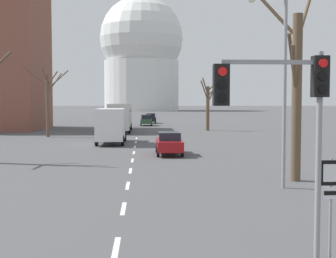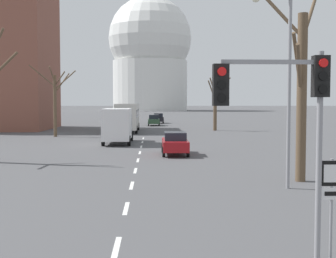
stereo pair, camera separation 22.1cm
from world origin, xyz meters
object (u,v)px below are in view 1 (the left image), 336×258
at_px(traffic_signal_near_right, 285,102).
at_px(sedan_near_right, 146,120).
at_px(route_sign_post, 331,191).
at_px(sedan_mid_centre, 169,143).
at_px(city_bus, 120,115).
at_px(sedan_near_left, 151,118).
at_px(delivery_truck, 111,125).
at_px(street_lamp_right, 278,72).

height_order(traffic_signal_near_right, sedan_near_right, traffic_signal_near_right).
distance_m(route_sign_post, sedan_near_right, 62.36).
relative_size(sedan_mid_centre, city_bus, 0.42).
xyz_separation_m(sedan_near_left, delivery_truck, (-4.12, -39.18, 0.84)).
bearing_deg(delivery_truck, street_lamp_right, -68.50).
height_order(route_sign_post, city_bus, city_bus).
distance_m(route_sign_post, sedan_mid_centre, 22.31).
bearing_deg(sedan_mid_centre, sedan_near_left, 90.67).
bearing_deg(sedan_near_left, delivery_truck, -96.00).
bearing_deg(city_bus, sedan_mid_centre, -79.44).
xyz_separation_m(traffic_signal_near_right, route_sign_post, (1.15, 0.03, -2.10)).
bearing_deg(street_lamp_right, delivery_truck, 111.50).
relative_size(sedan_near_right, city_bus, 0.40).
bearing_deg(traffic_signal_near_right, delivery_truck, 101.19).
relative_size(route_sign_post, city_bus, 0.23).
bearing_deg(sedan_near_right, sedan_mid_centre, -88.04).
xyz_separation_m(sedan_near_left, sedan_mid_centre, (0.56, -48.16, -0.02)).
distance_m(sedan_mid_centre, delivery_truck, 10.15).
relative_size(sedan_near_left, delivery_truck, 0.54).
relative_size(traffic_signal_near_right, sedan_mid_centre, 1.09).
bearing_deg(delivery_truck, city_bus, 89.92).
height_order(sedan_near_left, sedan_mid_centre, sedan_near_left).
xyz_separation_m(sedan_near_right, delivery_truck, (-3.31, -31.11, 0.84)).
xyz_separation_m(route_sign_post, sedan_near_left, (-3.19, 70.30, -0.80)).
distance_m(traffic_signal_near_right, city_bus, 47.59).
distance_m(street_lamp_right, delivery_truck, 23.86).
xyz_separation_m(traffic_signal_near_right, sedan_mid_centre, (-1.48, 22.17, -2.91)).
distance_m(route_sign_post, street_lamp_right, 9.84).
xyz_separation_m(street_lamp_right, delivery_truck, (-8.66, 21.98, -3.35)).
bearing_deg(sedan_mid_centre, street_lamp_right, -72.99).
height_order(street_lamp_right, sedan_mid_centre, street_lamp_right).
relative_size(traffic_signal_near_right, city_bus, 0.46).
xyz_separation_m(route_sign_post, delivery_truck, (-7.31, 31.11, 0.05)).
height_order(street_lamp_right, city_bus, street_lamp_right).
relative_size(street_lamp_right, delivery_truck, 1.16).
xyz_separation_m(route_sign_post, street_lamp_right, (1.35, 9.14, 3.40)).
bearing_deg(route_sign_post, sedan_mid_centre, 96.78).
relative_size(street_lamp_right, city_bus, 0.77).
xyz_separation_m(street_lamp_right, sedan_near_left, (-4.54, 61.16, -4.19)).
xyz_separation_m(sedan_mid_centre, delivery_truck, (-4.68, 8.97, 0.86)).
distance_m(route_sign_post, sedan_near_left, 70.37).
height_order(sedan_near_right, sedan_mid_centre, sedan_near_right).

